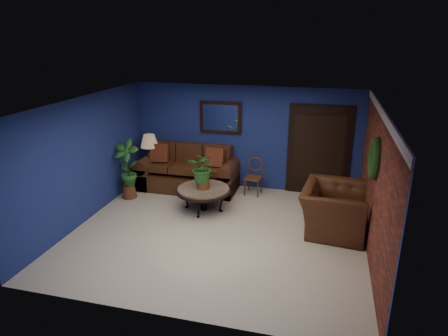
% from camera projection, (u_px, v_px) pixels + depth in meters
% --- Properties ---
extents(floor, '(5.50, 5.50, 0.00)m').
position_uv_depth(floor, '(218.00, 232.00, 7.73)').
color(floor, beige).
rests_on(floor, ground).
extents(wall_back, '(5.50, 0.04, 2.50)m').
position_uv_depth(wall_back, '(245.00, 138.00, 9.61)').
color(wall_back, navy).
rests_on(wall_back, ground).
extents(wall_left, '(0.04, 5.00, 2.50)m').
position_uv_depth(wall_left, '(85.00, 160.00, 7.97)').
color(wall_left, navy).
rests_on(wall_left, ground).
extents(wall_right_brick, '(0.04, 5.00, 2.50)m').
position_uv_depth(wall_right_brick, '(376.00, 185.00, 6.67)').
color(wall_right_brick, maroon).
rests_on(wall_right_brick, ground).
extents(ceiling, '(5.50, 5.00, 0.02)m').
position_uv_depth(ceiling, '(217.00, 104.00, 6.91)').
color(ceiling, silver).
rests_on(ceiling, wall_back).
extents(crown_molding, '(0.03, 5.00, 0.14)m').
position_uv_depth(crown_molding, '(383.00, 115.00, 6.29)').
color(crown_molding, white).
rests_on(crown_molding, wall_right_brick).
extents(wall_mirror, '(1.02, 0.06, 0.77)m').
position_uv_depth(wall_mirror, '(220.00, 118.00, 9.56)').
color(wall_mirror, '#3C2012').
rests_on(wall_mirror, wall_back).
extents(closet_door, '(1.44, 0.06, 2.18)m').
position_uv_depth(closet_door, '(319.00, 151.00, 9.23)').
color(closet_door, black).
rests_on(closet_door, wall_back).
extents(wreath, '(0.16, 0.72, 0.72)m').
position_uv_depth(wreath, '(375.00, 158.00, 6.58)').
color(wreath, black).
rests_on(wreath, wall_right_brick).
extents(sofa, '(2.42, 1.04, 1.09)m').
position_uv_depth(sofa, '(189.00, 174.00, 9.84)').
color(sofa, '#4B2A15').
rests_on(sofa, ground).
extents(coffee_table, '(1.18, 1.18, 0.51)m').
position_uv_depth(coffee_table, '(203.00, 191.00, 8.55)').
color(coffee_table, '#504A46').
rests_on(coffee_table, ground).
extents(end_table, '(0.58, 0.58, 0.53)m').
position_uv_depth(end_table, '(151.00, 169.00, 10.02)').
color(end_table, '#504A46').
rests_on(end_table, ground).
extents(table_lamp, '(0.44, 0.44, 0.73)m').
position_uv_depth(table_lamp, '(150.00, 146.00, 9.82)').
color(table_lamp, '#3C2012').
rests_on(table_lamp, end_table).
extents(side_chair, '(0.41, 0.41, 0.87)m').
position_uv_depth(side_chair, '(254.00, 174.00, 9.43)').
color(side_chair, '#563018').
rests_on(side_chair, ground).
extents(armchair, '(1.34, 1.49, 0.89)m').
position_uv_depth(armchair, '(334.00, 209.00, 7.66)').
color(armchair, '#4B2A15').
rests_on(armchair, ground).
extents(coffee_plant, '(0.64, 0.56, 0.80)m').
position_uv_depth(coffee_plant, '(203.00, 169.00, 8.39)').
color(coffee_plant, brown).
rests_on(coffee_plant, coffee_table).
extents(floor_plant, '(0.42, 0.36, 0.83)m').
position_uv_depth(floor_plant, '(344.00, 198.00, 8.20)').
color(floor_plant, brown).
rests_on(floor_plant, ground).
extents(tall_plant, '(0.61, 0.42, 1.38)m').
position_uv_depth(tall_plant, '(127.00, 167.00, 9.10)').
color(tall_plant, brown).
rests_on(tall_plant, ground).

